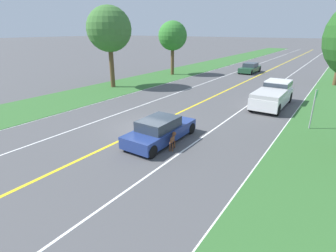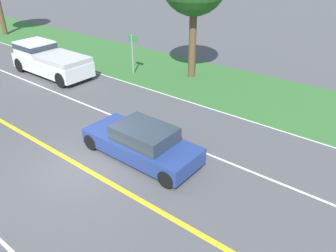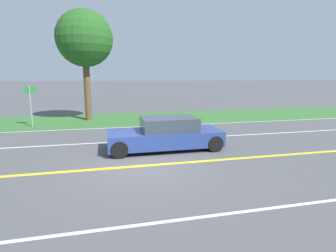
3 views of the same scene
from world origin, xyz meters
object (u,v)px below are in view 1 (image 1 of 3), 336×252
Objects in this scene: street_sign at (314,105)px; dog at (173,139)px; oncoming_car at (250,68)px; roadside_tree_left_far at (173,36)px; roadside_tree_left_near at (109,29)px; pickup_truck at (273,94)px; ego_car at (160,130)px.

dog is at bearing -127.26° from street_sign.
roadside_tree_left_far is at bearing 42.93° from oncoming_car.
roadside_tree_left_near is (-13.38, 9.17, 5.14)m from dog.
pickup_truck is at bearing 6.68° from roadside_tree_left_near.
roadside_tree_left_far reaches higher than oncoming_car.
roadside_tree_left_far reaches higher than street_sign.
dog is at bearing -56.86° from roadside_tree_left_far.
street_sign is at bearing -51.51° from pickup_truck.
ego_car reaches higher than dog.
dog is 11.21m from pickup_truck.
roadside_tree_left_near is (-8.73, -17.67, 5.05)m from oncoming_car.
roadside_tree_left_far reaches higher than pickup_truck.
dog is 8.86m from street_sign.
ego_car is 0.83× the size of pickup_truck.
roadside_tree_left_near is 1.17× the size of roadside_tree_left_far.
ego_car is 11.04m from pickup_truck.
pickup_truck is 0.69× the size of roadside_tree_left_near.
pickup_truck is 5.13m from street_sign.
roadside_tree_left_far is (-14.82, 8.40, 3.95)m from pickup_truck.
roadside_tree_left_near is 3.27× the size of street_sign.
oncoming_car is at bearing 116.72° from street_sign.
roadside_tree_left_near reaches higher than ego_car.
street_sign reaches higher than pickup_truck.
street_sign is at bearing 45.59° from ego_car.
pickup_truck is 2.26× the size of street_sign.
dog is at bearing -101.12° from pickup_truck.
street_sign reaches higher than dog.
roadside_tree_left_far is at bearing 145.46° from street_sign.
pickup_truck is (2.16, 10.99, 0.40)m from dog.
oncoming_car is at bearing 63.71° from roadside_tree_left_near.
ego_car is 9.22m from street_sign.
roadside_tree_left_near reaches higher than street_sign.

